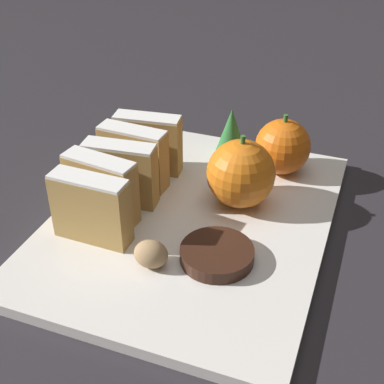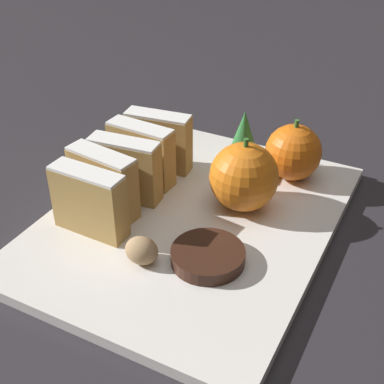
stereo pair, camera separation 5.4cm
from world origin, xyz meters
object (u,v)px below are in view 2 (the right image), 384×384
(orange_near, at_px, (244,177))
(chocolate_cookie, at_px, (208,256))
(orange_far, at_px, (293,152))
(walnut, at_px, (142,250))

(orange_near, bearing_deg, chocolate_cookie, -85.96)
(orange_far, bearing_deg, orange_near, -108.42)
(orange_far, xyz_separation_m, walnut, (-0.07, -0.21, -0.02))
(orange_far, height_order, walnut, orange_far)
(walnut, bearing_deg, chocolate_cookie, 27.28)
(orange_far, bearing_deg, walnut, -109.71)
(orange_near, distance_m, walnut, 0.14)
(orange_near, relative_size, orange_far, 1.12)
(orange_near, distance_m, chocolate_cookie, 0.10)
(orange_near, xyz_separation_m, orange_far, (0.03, 0.08, -0.00))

